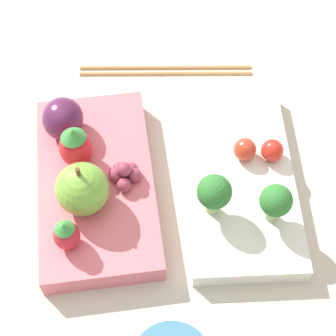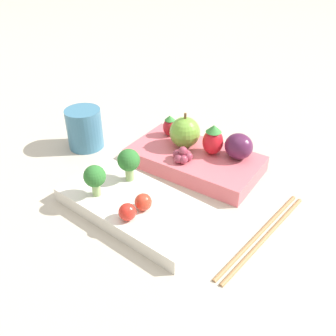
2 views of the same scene
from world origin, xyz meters
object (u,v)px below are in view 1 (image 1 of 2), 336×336
bento_box_savoury (238,178)px  cherry_tomato_0 (272,150)px  broccoli_floret_1 (276,202)px  grape_cluster (125,175)px  strawberry_1 (75,146)px  plum (63,119)px  apple (82,189)px  chopsticks_pair (166,69)px  bento_box_fruit (97,184)px  cherry_tomato_1 (245,149)px  broccoli_floret_0 (214,193)px  strawberry_0 (66,234)px

bento_box_savoury → cherry_tomato_0: cherry_tomato_0 is taller
broccoli_floret_1 → grape_cluster: bearing=-103.3°
strawberry_1 → plum: strawberry_1 is taller
broccoli_floret_1 → apple: 0.18m
strawberry_1 → chopsticks_pair: size_ratio=0.25×
bento_box_fruit → chopsticks_pair: bento_box_fruit is taller
cherry_tomato_0 → chopsticks_pair: bearing=-140.1°
bento_box_fruit → broccoli_floret_1: 0.19m
bento_box_fruit → strawberry_1: strawberry_1 is taller
cherry_tomato_1 → strawberry_1: (0.01, -0.17, 0.02)m
bento_box_fruit → strawberry_1: (-0.02, -0.02, 0.04)m
bento_box_fruit → apple: 0.05m
broccoli_floret_1 → chopsticks_pair: bearing=-152.1°
bento_box_fruit → grape_cluster: grape_cluster is taller
grape_cluster → bento_box_savoury: bearing=98.0°
bento_box_savoury → cherry_tomato_1: cherry_tomato_1 is taller
bento_box_savoury → cherry_tomato_0: (-0.02, 0.03, 0.02)m
grape_cluster → chopsticks_pair: grape_cluster is taller
plum → grape_cluster: plum is taller
cherry_tomato_1 → chopsticks_pair: bearing=-147.7°
bento_box_fruit → apple: bearing=-12.6°
broccoli_floret_0 → apple: size_ratio=0.84×
cherry_tomato_0 → apple: (0.06, -0.19, 0.02)m
cherry_tomato_1 → chopsticks_pair: size_ratio=0.11×
apple → chopsticks_pair: (-0.20, 0.07, -0.05)m
cherry_tomato_1 → chopsticks_pair: cherry_tomato_1 is taller
bento_box_savoury → broccoli_floret_0: 0.07m
bento_box_savoury → chopsticks_pair: 0.18m
cherry_tomato_1 → bento_box_savoury: bearing=-13.9°
bento_box_savoury → strawberry_0: bearing=-62.0°
bento_box_fruit → grape_cluster: bearing=84.9°
bento_box_fruit → cherry_tomato_1: 0.16m
bento_box_fruit → strawberry_0: strawberry_0 is taller
broccoli_floret_1 → cherry_tomato_1: size_ratio=2.01×
bento_box_savoury → cherry_tomato_0: bearing=121.8°
bento_box_savoury → cherry_tomato_1: (-0.02, 0.01, 0.02)m
plum → grape_cluster: size_ratio=1.37×
broccoli_floret_0 → chopsticks_pair: bearing=-165.4°
bento_box_fruit → cherry_tomato_1: size_ratio=9.70×
cherry_tomato_0 → chopsticks_pair: cherry_tomato_0 is taller
broccoli_floret_0 → cherry_tomato_1: bearing=152.4°
cherry_tomato_0 → cherry_tomato_1: size_ratio=0.99×
broccoli_floret_0 → plum: (-0.09, -0.16, -0.01)m
plum → chopsticks_pair: 0.16m
bento_box_savoury → broccoli_floret_1: bearing=29.7°
bento_box_fruit → broccoli_floret_0: (0.03, 0.12, 0.04)m
bento_box_savoury → broccoli_floret_1: size_ratio=4.87×
broccoli_floret_0 → broccoli_floret_1: broccoli_floret_0 is taller
broccoli_floret_0 → strawberry_0: bearing=-72.3°
cherry_tomato_0 → plum: 0.22m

